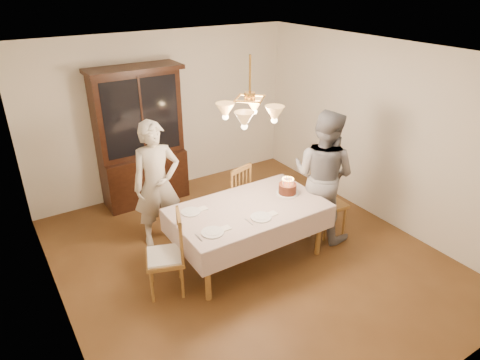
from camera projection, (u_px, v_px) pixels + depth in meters
ground at (248, 257)px, 5.62m from camera, size 5.00×5.00×0.00m
room_shell at (249, 145)px, 4.93m from camera, size 5.00×5.00×5.00m
dining_table at (249, 212)px, 5.32m from camera, size 1.90×1.10×0.76m
china_hutch at (141, 139)px, 6.62m from camera, size 1.38×0.54×2.16m
chair_far_side at (232, 199)px, 6.14m from camera, size 0.54×0.52×1.00m
chair_left_end at (166, 258)px, 4.86m from camera, size 0.54×0.56×1.00m
chair_right_end at (327, 204)px, 6.00m from camera, size 0.44×0.46×1.00m
elderly_woman at (157, 185)px, 5.60m from camera, size 0.68×0.49×1.74m
adult_in_grey at (323, 175)px, 5.77m from camera, size 0.97×1.08×1.82m
birthday_cake at (287, 189)px, 5.58m from camera, size 0.30×0.30×0.22m
place_setting_near_left at (214, 232)px, 4.77m from camera, size 0.41×0.26×0.02m
place_setting_near_right at (262, 217)px, 5.06m from camera, size 0.40×0.25×0.02m
place_setting_far_left at (192, 212)px, 5.18m from camera, size 0.39×0.24×0.02m
chandelier at (250, 112)px, 4.76m from camera, size 0.62×0.62×0.73m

